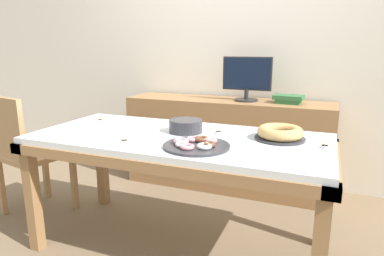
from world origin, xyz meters
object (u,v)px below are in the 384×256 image
at_px(computer_monitor, 247,79).
at_px(tealight_left_edge, 100,120).
at_px(tealight_near_front, 218,132).
at_px(book_stack, 288,99).
at_px(tealight_near_cakes, 325,146).
at_px(cake_chocolate_round, 280,133).
at_px(tealight_right_edge, 124,141).
at_px(pastry_platter, 196,145).
at_px(plate_stack, 186,126).
at_px(chair, 25,151).

distance_m(computer_monitor, tealight_left_edge, 1.28).
relative_size(tealight_left_edge, tealight_near_front, 1.00).
bearing_deg(computer_monitor, tealight_left_edge, -132.78).
xyz_separation_m(computer_monitor, book_stack, (0.36, 0.00, -0.15)).
distance_m(tealight_left_edge, tealight_near_cakes, 1.52).
bearing_deg(computer_monitor, cake_chocolate_round, -66.10).
bearing_deg(tealight_near_cakes, tealight_near_front, 172.02).
height_order(book_stack, tealight_near_front, book_stack).
bearing_deg(cake_chocolate_round, computer_monitor, 113.90).
bearing_deg(tealight_right_edge, tealight_near_front, 42.45).
relative_size(pastry_platter, plate_stack, 1.72).
xyz_separation_m(cake_chocolate_round, tealight_left_edge, (-1.27, 0.02, -0.03)).
distance_m(tealight_right_edge, tealight_near_front, 0.58).
height_order(book_stack, cake_chocolate_round, book_stack).
bearing_deg(tealight_right_edge, tealight_left_edge, 138.25).
bearing_deg(tealight_left_edge, cake_chocolate_round, -0.84).
relative_size(computer_monitor, tealight_near_cakes, 10.60).
relative_size(pastry_platter, tealight_left_edge, 9.03).
xyz_separation_m(tealight_left_edge, tealight_near_cakes, (1.52, -0.11, 0.00)).
xyz_separation_m(computer_monitor, tealight_near_cakes, (0.66, -1.03, -0.25)).
bearing_deg(pastry_platter, tealight_left_edge, 158.36).
xyz_separation_m(tealight_near_cakes, tealight_near_front, (-0.62, 0.09, 0.00)).
height_order(chair, pastry_platter, chair).
bearing_deg(computer_monitor, book_stack, 0.22).
bearing_deg(tealight_left_edge, plate_stack, -5.05).
relative_size(book_stack, cake_chocolate_round, 0.87).
bearing_deg(book_stack, tealight_left_edge, -142.65).
distance_m(computer_monitor, book_stack, 0.39).
height_order(computer_monitor, tealight_near_front, computer_monitor).
xyz_separation_m(plate_stack, tealight_near_cakes, (0.82, -0.05, -0.03)).
height_order(cake_chocolate_round, tealight_right_edge, cake_chocolate_round).
bearing_deg(tealight_left_edge, chair, -162.05).
bearing_deg(tealight_near_front, chair, -173.89).
bearing_deg(cake_chocolate_round, tealight_right_edge, -153.49).
xyz_separation_m(tealight_left_edge, tealight_near_front, (0.90, -0.03, 0.00)).
bearing_deg(tealight_near_cakes, tealight_left_edge, 175.75).
bearing_deg(cake_chocolate_round, book_stack, 93.65).
xyz_separation_m(chair, tealight_right_edge, (1.03, -0.24, 0.24)).
bearing_deg(pastry_platter, chair, 173.46).
relative_size(book_stack, tealight_near_front, 6.32).
height_order(chair, tealight_left_edge, chair).
xyz_separation_m(pastry_platter, plate_stack, (-0.18, 0.29, 0.03)).
xyz_separation_m(pastry_platter, tealight_right_edge, (-0.41, -0.07, -0.00)).
bearing_deg(plate_stack, pastry_platter, -57.70).
height_order(chair, book_stack, chair).
xyz_separation_m(computer_monitor, tealight_near_front, (0.04, -0.95, -0.25)).
distance_m(chair, computer_monitor, 1.86).
relative_size(chair, cake_chocolate_round, 3.23).
bearing_deg(plate_stack, tealight_near_cakes, -3.57).
xyz_separation_m(computer_monitor, tealight_right_edge, (-0.38, -1.34, -0.25)).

